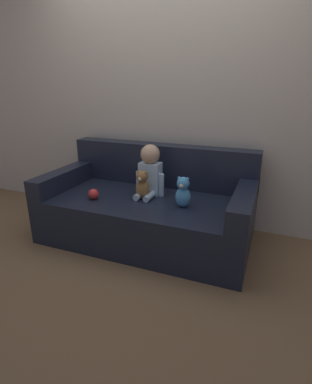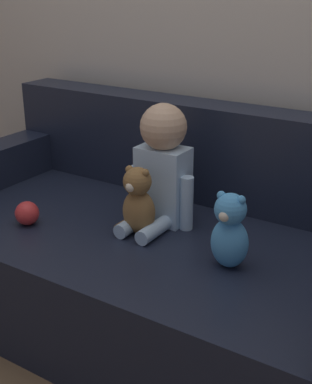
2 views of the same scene
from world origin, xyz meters
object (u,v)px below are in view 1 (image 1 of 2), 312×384
teddy_bear_brown (142,186)px  person_baby (150,171)px  plush_toy_side (183,192)px  couch (149,208)px  toy_ball (93,194)px

teddy_bear_brown → person_baby: bearing=83.2°
teddy_bear_brown → plush_toy_side: (0.39, -0.04, 0.01)m
couch → plush_toy_side: 0.48m
couch → toy_ball: size_ratio=20.30×
toy_ball → plush_toy_side: bearing=8.8°
teddy_bear_brown → plush_toy_side: size_ratio=1.00×
person_baby → couch: bearing=-97.2°
person_baby → plush_toy_side: (0.37, -0.18, -0.09)m
person_baby → plush_toy_side: 0.42m
plush_toy_side → toy_ball: (-0.79, -0.12, -0.08)m
couch → teddy_bear_brown: 0.28m
person_baby → teddy_bear_brown: 0.17m
couch → toy_ball: couch is taller
teddy_bear_brown → plush_toy_side: bearing=-6.3°
couch → teddy_bear_brown: couch is taller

